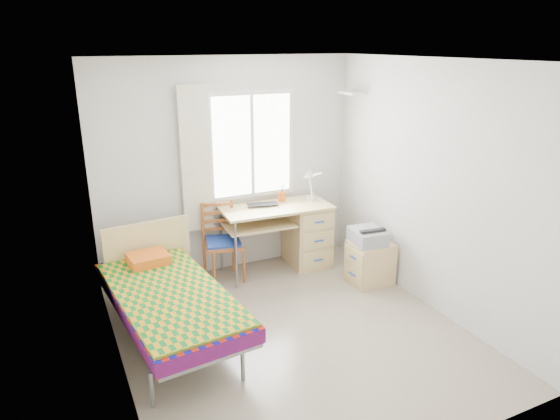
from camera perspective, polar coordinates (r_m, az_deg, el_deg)
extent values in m
plane|color=#BCAD93|center=(5.08, 1.53, -13.97)|extent=(3.50, 3.50, 0.00)
plane|color=white|center=(4.28, 1.84, 16.78)|extent=(3.50, 3.50, 0.00)
plane|color=silver|center=(6.06, -5.91, 4.84)|extent=(3.20, 0.00, 3.20)
plane|color=silver|center=(4.08, -18.78, -3.04)|extent=(0.00, 3.50, 3.50)
plane|color=silver|center=(5.41, 16.96, 2.39)|extent=(0.00, 3.50, 3.50)
cube|color=white|center=(6.09, -3.25, 7.39)|extent=(1.10, 0.04, 1.30)
cube|color=white|center=(6.09, -3.21, 7.37)|extent=(1.00, 0.02, 1.20)
cube|color=white|center=(6.08, -3.19, 7.37)|extent=(0.04, 0.02, 1.20)
cube|color=#EDEAC4|center=(5.84, -9.62, 5.65)|extent=(0.35, 0.05, 1.70)
cube|color=white|center=(6.27, 8.22, 13.10)|extent=(0.20, 0.32, 0.03)
cube|color=gray|center=(4.96, -12.40, -10.72)|extent=(1.10, 2.09, 0.06)
cube|color=#AF170B|center=(4.92, -12.46, -9.91)|extent=(1.14, 2.11, 0.14)
cube|color=#C98A0E|center=(4.87, -12.47, -9.18)|extent=(1.11, 1.99, 0.03)
cube|color=#E3C277|center=(5.72, -14.90, -3.96)|extent=(0.96, 0.15, 0.55)
cube|color=orange|center=(5.48, -14.82, -5.38)|extent=(0.43, 0.38, 0.10)
cylinder|color=gray|center=(4.26, -14.44, -19.31)|extent=(0.04, 0.04, 0.32)
cylinder|color=gray|center=(5.90, -10.75, -7.60)|extent=(0.04, 0.04, 0.32)
cube|color=#E3C277|center=(6.07, -0.46, 0.28)|extent=(1.37, 0.69, 0.03)
cube|color=tan|center=(6.40, 3.09, -2.75)|extent=(0.50, 0.62, 0.81)
cube|color=tan|center=(6.04, -2.57, -1.61)|extent=(0.85, 0.62, 0.02)
cylinder|color=gray|center=(5.78, -5.06, -5.25)|extent=(0.03, 0.03, 0.81)
cylinder|color=gray|center=(6.23, -6.73, -3.49)|extent=(0.03, 0.03, 0.81)
cube|color=#A76620|center=(5.96, -6.49, -3.90)|extent=(0.49, 0.49, 0.04)
cube|color=navy|center=(5.95, -6.50, -3.62)|extent=(0.47, 0.47, 0.04)
cube|color=#A76620|center=(6.03, -7.17, -0.75)|extent=(0.37, 0.11, 0.41)
cylinder|color=#A76620|center=(5.84, -7.53, -6.92)|extent=(0.03, 0.03, 0.46)
cylinder|color=#A76620|center=(6.18, -5.44, -2.94)|extent=(0.04, 0.04, 0.95)
cube|color=tan|center=(6.04, 10.25, -5.93)|extent=(0.47, 0.43, 0.51)
cube|color=#E3C277|center=(5.87, 8.42, -5.35)|extent=(0.02, 0.38, 0.19)
cube|color=#E3C277|center=(5.96, 8.32, -7.22)|extent=(0.02, 0.38, 0.19)
cube|color=#A8AAB0|center=(5.90, 9.99, -2.97)|extent=(0.39, 0.44, 0.17)
cube|color=black|center=(5.87, 10.03, -2.22)|extent=(0.31, 0.36, 0.02)
imported|color=black|center=(6.04, -1.87, 0.45)|extent=(0.42, 0.31, 0.03)
cylinder|color=orange|center=(6.26, 0.21, 1.56)|extent=(0.11, 0.11, 0.12)
cylinder|color=white|center=(6.35, 3.52, 1.36)|extent=(0.11, 0.11, 0.03)
cylinder|color=white|center=(6.30, 3.55, 2.78)|extent=(0.02, 0.13, 0.30)
cylinder|color=white|center=(6.18, 3.77, 3.98)|extent=(0.14, 0.27, 0.12)
cone|color=white|center=(6.05, 3.58, 3.99)|extent=(0.16, 0.17, 0.14)
imported|color=gray|center=(6.10, -2.03, -1.96)|extent=(0.19, 0.25, 0.02)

